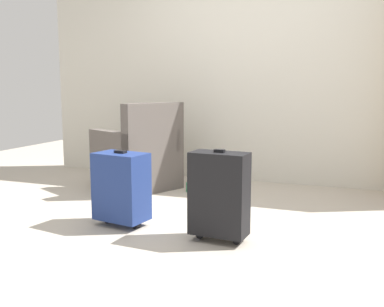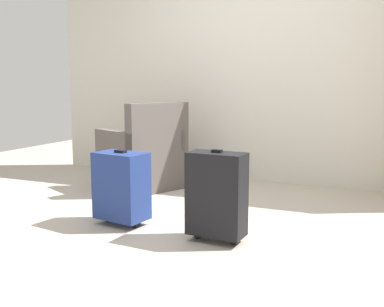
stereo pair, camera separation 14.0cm
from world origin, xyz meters
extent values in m
plane|color=#B2A899|center=(0.00, 0.00, 0.00)|extent=(8.71, 8.71, 0.00)
cube|color=beige|center=(0.00, 1.81, 1.30)|extent=(4.98, 0.10, 2.60)
cube|color=#59514C|center=(-0.99, 1.00, 0.20)|extent=(0.93, 0.93, 0.40)
cube|color=gray|center=(-0.99, 1.00, 0.44)|extent=(0.74, 0.70, 0.08)
cube|color=#59514C|center=(-0.73, 0.87, 0.65)|extent=(0.41, 0.68, 0.50)
cube|color=#59514C|center=(-0.86, 1.27, 0.51)|extent=(0.67, 0.39, 0.22)
cube|color=#59514C|center=(-1.12, 0.72, 0.51)|extent=(0.67, 0.39, 0.22)
cylinder|color=#1E7F4C|center=(-0.40, 1.02, 0.05)|extent=(0.08, 0.08, 0.10)
torus|color=#1E7F4C|center=(-0.35, 1.02, 0.05)|extent=(0.06, 0.01, 0.06)
cube|color=navy|center=(-0.50, -0.19, 0.31)|extent=(0.43, 0.31, 0.51)
cube|color=black|center=(-0.50, -0.19, 0.57)|extent=(0.10, 0.06, 0.02)
cylinder|color=black|center=(-0.64, -0.17, 0.03)|extent=(0.06, 0.06, 0.05)
cylinder|color=black|center=(-0.36, -0.22, 0.03)|extent=(0.06, 0.06, 0.05)
cube|color=black|center=(0.30, -0.26, 0.34)|extent=(0.41, 0.22, 0.57)
cube|color=black|center=(0.30, -0.26, 0.63)|extent=(0.07, 0.04, 0.02)
cylinder|color=black|center=(0.17, -0.25, 0.03)|extent=(0.05, 0.05, 0.05)
cylinder|color=black|center=(0.44, -0.27, 0.03)|extent=(0.05, 0.05, 0.05)
camera|label=1|loc=(1.18, -3.11, 1.07)|focal=41.72mm
camera|label=2|loc=(1.31, -3.05, 1.07)|focal=41.72mm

